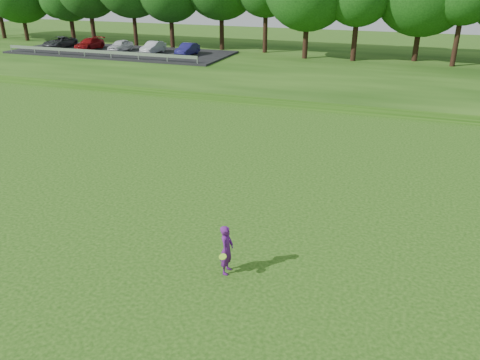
% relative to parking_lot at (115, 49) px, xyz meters
% --- Properties ---
extents(ground, '(140.00, 140.00, 0.00)m').
position_rel_parking_lot_xyz_m(ground, '(24.63, -32.81, -1.03)').
color(ground, '#18400C').
rests_on(ground, ground).
extents(berm, '(130.00, 30.00, 0.60)m').
position_rel_parking_lot_xyz_m(berm, '(24.63, 1.19, -0.73)').
color(berm, '#18400C').
rests_on(berm, ground).
extents(walking_path, '(130.00, 1.60, 0.04)m').
position_rel_parking_lot_xyz_m(walking_path, '(24.63, -12.81, -1.01)').
color(walking_path, gray).
rests_on(walking_path, ground).
extents(parking_lot, '(24.00, 9.00, 1.38)m').
position_rel_parking_lot_xyz_m(parking_lot, '(0.00, 0.00, 0.00)').
color(parking_lot, black).
rests_on(parking_lot, berm).
extents(woman, '(0.41, 0.82, 1.60)m').
position_rel_parking_lot_xyz_m(woman, '(25.89, -33.27, -0.23)').
color(woman, '#5A1971').
rests_on(woman, ground).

